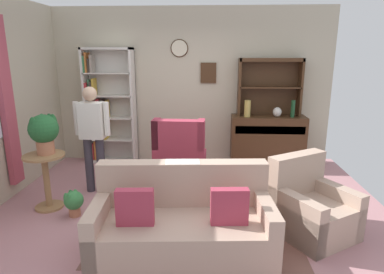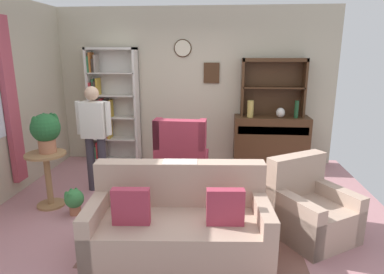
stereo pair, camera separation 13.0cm
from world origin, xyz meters
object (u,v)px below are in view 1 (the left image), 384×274
(sideboard, at_px, (267,138))
(potted_plant_large, at_px, (44,131))
(bookshelf, at_px, (106,108))
(bottle_wine, at_px, (293,109))
(coffee_table, at_px, (180,191))
(plant_stand, at_px, (46,176))
(armchair_floral, at_px, (311,209))
(potted_plant_small, at_px, (74,201))
(vase_round, at_px, (277,112))
(person_reading, at_px, (93,132))
(couch_floral, at_px, (183,225))
(sideboard_hutch, at_px, (270,79))
(wingback_chair, at_px, (180,159))
(book_stack, at_px, (180,184))
(vase_tall, at_px, (247,109))

(sideboard, relative_size, potted_plant_large, 2.52)
(bookshelf, distance_m, bottle_wine, 3.34)
(coffee_table, bearing_deg, plant_stand, 174.63)
(armchair_floral, height_order, coffee_table, armchair_floral)
(potted_plant_small, bearing_deg, vase_round, 34.94)
(vase_round, bearing_deg, potted_plant_small, -145.06)
(person_reading, bearing_deg, couch_floral, -46.44)
(sideboard_hutch, distance_m, wingback_chair, 2.14)
(sideboard, bearing_deg, bottle_wine, -12.89)
(book_stack, bearing_deg, vase_round, 52.11)
(bottle_wine, bearing_deg, vase_round, 175.05)
(vase_tall, xyz_separation_m, coffee_table, (-1.01, -1.96, -0.71))
(vase_round, xyz_separation_m, coffee_table, (-1.53, -1.97, -0.65))
(armchair_floral, relative_size, potted_plant_small, 3.17)
(vase_round, height_order, potted_plant_large, potted_plant_large)
(armchair_floral, distance_m, potted_plant_small, 2.88)
(plant_stand, height_order, person_reading, person_reading)
(wingback_chair, bearing_deg, vase_tall, 35.25)
(plant_stand, bearing_deg, potted_plant_small, -25.77)
(coffee_table, bearing_deg, vase_round, 52.21)
(sideboard, height_order, coffee_table, sideboard)
(bottle_wine, bearing_deg, vase_tall, 179.34)
(vase_round, height_order, book_stack, vase_round)
(bookshelf, xyz_separation_m, vase_tall, (2.55, -0.16, 0.05))
(bookshelf, height_order, vase_round, bookshelf)
(potted_plant_large, bearing_deg, person_reading, 49.89)
(bottle_wine, relative_size, plant_stand, 0.40)
(person_reading, relative_size, coffee_table, 1.95)
(vase_tall, xyz_separation_m, vase_round, (0.52, 0.01, -0.06))
(sideboard, bearing_deg, bookshelf, 178.36)
(sideboard_hutch, height_order, plant_stand, sideboard_hutch)
(book_stack, bearing_deg, sideboard, 55.45)
(person_reading, xyz_separation_m, book_stack, (1.32, -0.73, -0.46))
(bottle_wine, bearing_deg, book_stack, -132.64)
(vase_round, xyz_separation_m, wingback_chair, (-1.63, -0.80, -0.62))
(vase_tall, relative_size, bottle_wine, 0.97)
(sideboard, bearing_deg, person_reading, -154.46)
(bookshelf, xyz_separation_m, bottle_wine, (3.33, -0.17, 0.05))
(bookshelf, distance_m, sideboard_hutch, 2.99)
(potted_plant_small, distance_m, book_stack, 1.37)
(bottle_wine, relative_size, couch_floral, 0.16)
(wingback_chair, relative_size, potted_plant_large, 2.03)
(vase_round, relative_size, armchair_floral, 0.16)
(wingback_chair, height_order, potted_plant_small, wingback_chair)
(sideboard, bearing_deg, coffee_table, -124.46)
(bottle_wine, bearing_deg, armchair_floral, -96.93)
(coffee_table, bearing_deg, potted_plant_small, -178.32)
(bookshelf, height_order, armchair_floral, bookshelf)
(bottle_wine, height_order, plant_stand, bottle_wine)
(plant_stand, bearing_deg, couch_floral, -26.10)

